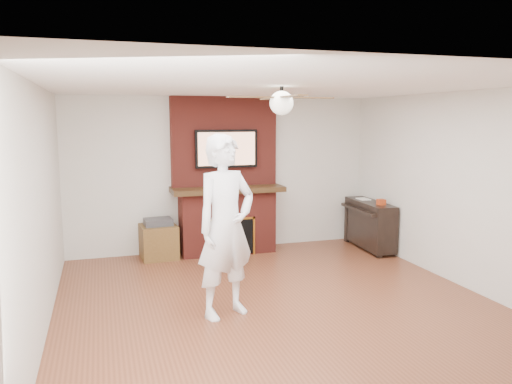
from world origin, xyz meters
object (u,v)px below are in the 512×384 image
object	(u,v)px
person	(226,226)
side_table	(159,240)
fireplace	(226,191)
piano	(369,224)

from	to	relation	value
person	side_table	size ratio (longest dim) A/B	3.19
fireplace	piano	world-z (taller)	fireplace
fireplace	side_table	bearing A→B (deg)	-176.51
fireplace	person	world-z (taller)	fireplace
fireplace	person	xyz separation A→B (m)	(-0.64, -2.58, 0.00)
person	side_table	bearing A→B (deg)	77.71
person	piano	world-z (taller)	person
side_table	piano	distance (m)	3.44
person	side_table	world-z (taller)	person
side_table	piano	xyz separation A→B (m)	(3.41, -0.48, 0.14)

